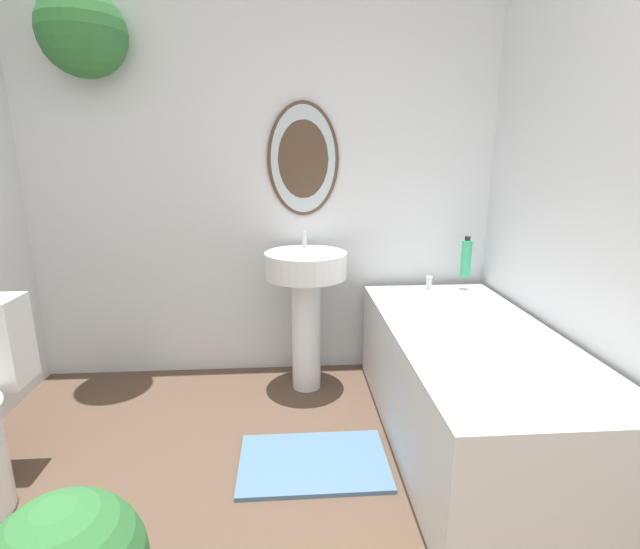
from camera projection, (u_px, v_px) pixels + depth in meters
wall_back at (237, 155)px, 2.64m from camera, size 2.83×0.43×2.40m
pedestal_sink at (306, 292)px, 2.59m from camera, size 0.45×0.45×0.90m
bathtub at (469, 384)px, 2.16m from camera, size 0.74×1.57×0.63m
shampoo_bottle at (466, 258)px, 2.72m from camera, size 0.06×0.06×0.24m
bath_mat at (314, 462)px, 2.04m from camera, size 0.65×0.42×0.02m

